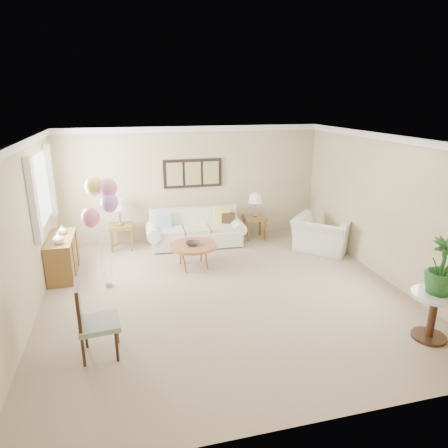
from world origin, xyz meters
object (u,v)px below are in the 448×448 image
Objects in this scene: accent_chair at (92,319)px; coffee_table at (193,246)px; sofa at (196,231)px; balloon_cluster at (101,199)px; armchair at (322,234)px.

coffee_table is at bearing 55.26° from accent_chair.
balloon_cluster is (-1.89, -1.73, 1.28)m from sofa.
accent_chair is 2.27m from balloon_cluster.
accent_chair is (-4.60, -2.67, 0.16)m from armchair.
accent_chair is (-1.73, -2.50, 0.11)m from coffee_table.
sofa is 1.94× the size of armchair.
sofa is 2.86m from balloon_cluster.
sofa is at bearing 42.44° from balloon_cluster.
armchair is 0.58× the size of balloon_cluster.
armchair is at bearing 3.45° from coffee_table.
sofa is 2.40× the size of coffee_table.
sofa is at bearing 61.68° from accent_chair.
sofa is 1.26m from coffee_table.
balloon_cluster is (-1.61, -0.50, 1.17)m from coffee_table.
armchair is 4.69m from balloon_cluster.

